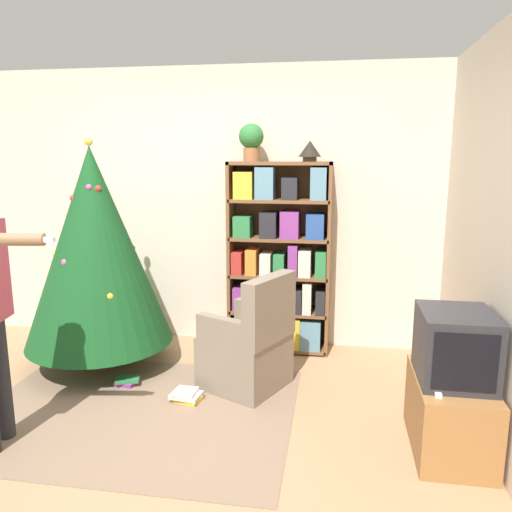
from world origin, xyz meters
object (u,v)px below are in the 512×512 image
Objects in this scene: bookshelf at (279,263)px; television at (455,346)px; table_lamp at (310,150)px; christmas_tree at (95,247)px; armchair at (249,348)px; potted_plant at (251,140)px.

television is (1.22, -1.47, -0.16)m from bookshelf.
bookshelf is 1.04m from table_lamp.
table_lamp is at bearing 19.68° from christmas_tree.
television is 2.46× the size of table_lamp.
armchair is at bearing -114.95° from table_lamp.
armchair is at bearing 154.69° from television.
potted_plant reaches higher than table_lamp.
potted_plant is at bearing 177.37° from bookshelf.
armchair is at bearing -81.55° from potted_plant.
television is at bearing -17.76° from christmas_tree.
potted_plant is 0.52m from table_lamp.
bookshelf is 1.13m from potted_plant.
table_lamp is at bearing 123.11° from television.
christmas_tree is 9.69× the size of table_lamp.
christmas_tree reaches higher than table_lamp.
armchair is 4.60× the size of table_lamp.
christmas_tree is 1.63m from potted_plant.
armchair is (-1.36, 0.64, -0.35)m from television.
christmas_tree is at bearing -160.32° from table_lamp.
bookshelf reaches higher than television.
armchair is at bearing -99.29° from bookshelf.
bookshelf is 1.61m from christmas_tree.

